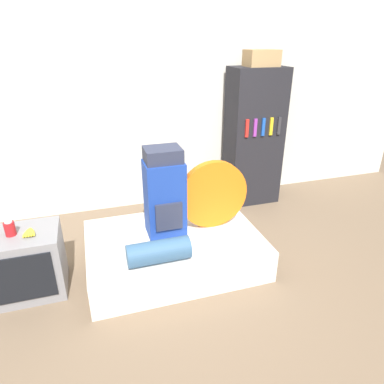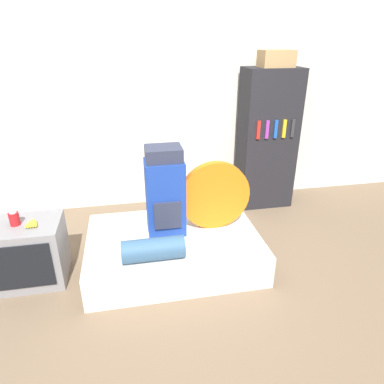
{
  "view_description": "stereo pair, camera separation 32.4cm",
  "coord_description": "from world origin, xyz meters",
  "views": [
    {
      "loc": [
        -0.69,
        -2.31,
        2.13
      ],
      "look_at": [
        0.19,
        0.5,
        0.77
      ],
      "focal_mm": 32.0,
      "sensor_mm": 36.0,
      "label": 1
    },
    {
      "loc": [
        -0.37,
        -2.39,
        2.13
      ],
      "look_at": [
        0.19,
        0.5,
        0.77
      ],
      "focal_mm": 32.0,
      "sensor_mm": 36.0,
      "label": 2
    }
  ],
  "objects": [
    {
      "name": "bed",
      "position": [
        0.0,
        0.5,
        0.16
      ],
      "size": [
        1.68,
        1.15,
        0.32
      ],
      "color": "silver",
      "rests_on": "ground_plane"
    },
    {
      "name": "banana_bunch",
      "position": [
        -1.26,
        0.47,
        0.61
      ],
      "size": [
        0.12,
        0.16,
        0.03
      ],
      "color": "yellow",
      "rests_on": "television"
    },
    {
      "name": "sleeping_roll",
      "position": [
        -0.23,
        0.13,
        0.43
      ],
      "size": [
        0.55,
        0.2,
        0.2
      ],
      "color": "#33567A",
      "rests_on": "bed"
    },
    {
      "name": "wall_back",
      "position": [
        0.0,
        1.98,
        1.3
      ],
      "size": [
        8.0,
        0.05,
        2.6
      ],
      "color": "silver",
      "rests_on": "ground_plane"
    },
    {
      "name": "television",
      "position": [
        -1.34,
        0.5,
        0.3
      ],
      "size": [
        0.6,
        0.51,
        0.59
      ],
      "color": "gray",
      "rests_on": "ground_plane"
    },
    {
      "name": "backpack",
      "position": [
        -0.06,
        0.59,
        0.75
      ],
      "size": [
        0.36,
        0.33,
        0.88
      ],
      "color": "navy",
      "rests_on": "bed"
    },
    {
      "name": "tent_bag",
      "position": [
        0.44,
        0.59,
        0.68
      ],
      "size": [
        0.7,
        0.08,
        0.7
      ],
      "color": "orange",
      "rests_on": "bed"
    },
    {
      "name": "canister",
      "position": [
        -1.41,
        0.5,
        0.66
      ],
      "size": [
        0.09,
        0.09,
        0.14
      ],
      "color": "#B2191E",
      "rests_on": "television"
    },
    {
      "name": "bookshelf",
      "position": [
        1.41,
        1.66,
        0.89
      ],
      "size": [
        0.69,
        0.46,
        1.78
      ],
      "color": "black",
      "rests_on": "ground_plane"
    },
    {
      "name": "ground_plane",
      "position": [
        0.0,
        0.0,
        0.0
      ],
      "size": [
        16.0,
        16.0,
        0.0
      ],
      "primitive_type": "plane",
      "color": "brown"
    },
    {
      "name": "cardboard_box",
      "position": [
        1.42,
        1.65,
        1.88
      ],
      "size": [
        0.39,
        0.27,
        0.19
      ],
      "color": "#A88456",
      "rests_on": "bookshelf"
    }
  ]
}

